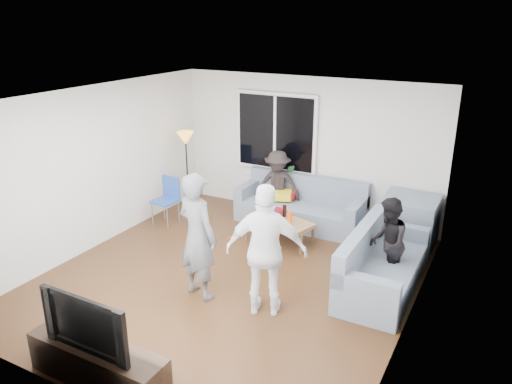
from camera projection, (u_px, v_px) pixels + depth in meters
The scene contains 31 objects.
floor at pixel (231, 278), 7.20m from camera, with size 5.00×5.50×0.04m, color #56351C.
ceiling at pixel (227, 97), 6.30m from camera, with size 5.00×5.50×0.04m, color white.
wall_back at pixel (307, 148), 9.04m from camera, with size 5.00×0.04×2.60m, color silver.
wall_front at pixel (70, 286), 4.45m from camera, with size 5.00×0.04×2.60m, color silver.
wall_left at pixel (94, 168), 7.87m from camera, with size 0.04×5.50×2.60m, color silver.
wall_right at pixel (418, 229), 5.63m from camera, with size 0.04×5.50×2.60m, color silver.
window_frame at pixel (276, 132), 9.16m from camera, with size 1.62×0.06×1.47m, color white.
window_glass at pixel (275, 133), 9.13m from camera, with size 1.50×0.02×1.35m, color black.
window_mullion at pixel (275, 133), 9.12m from camera, with size 0.05×0.03×1.35m, color white.
radiator at pixel (274, 195), 9.55m from camera, with size 1.30×0.12×0.62m, color silver.
potted_plant at pixel (290, 174), 9.21m from camera, with size 0.20×0.16×0.36m, color #255D26.
vase at pixel (261, 174), 9.51m from camera, with size 0.18×0.18×0.19m, color silver.
sofa_back_section at pixel (300, 202), 8.88m from camera, with size 2.30×0.85×0.85m, color slate, non-canonical shape.
sofa_right_section at pixel (384, 261), 6.77m from camera, with size 0.85×2.00×0.85m, color slate, non-canonical shape.
sofa_corner at pixel (409, 222), 8.02m from camera, with size 0.85×0.85×0.85m, color slate.
cushion_yellow at pixel (281, 195), 9.00m from camera, with size 0.38×0.32×0.14m, color yellow.
cushion_red at pixel (286, 194), 9.04m from camera, with size 0.36×0.30×0.13m, color maroon.
coffee_table at pixel (279, 231), 8.25m from camera, with size 1.10×0.60×0.40m, color #A68250.
pitcher at pixel (277, 213), 8.22m from camera, with size 0.17×0.17×0.17m, color maroon.
side_chair at pixel (165, 202), 8.89m from camera, with size 0.40×0.40×0.86m, color #264EA7, non-canonical shape.
floor_lamp at pixel (187, 173), 9.36m from camera, with size 0.32×0.32×1.56m, color orange, non-canonical shape.
player_left at pixel (197, 236), 6.46m from camera, with size 0.64×0.42×1.75m, color #515156.
player_right at pixel (266, 251), 6.08m from camera, with size 1.01×0.42×1.73m, color white.
spectator_right at pixel (387, 244), 6.76m from camera, with size 0.63×0.49×1.30m, color black.
spectator_back at pixel (277, 186), 9.04m from camera, with size 0.85×0.49×1.31m, color black.
tv_console at pixel (98, 364), 5.08m from camera, with size 1.60×0.40×0.44m, color #322519.
television at pixel (92, 320), 4.90m from camera, with size 1.08×0.14×0.62m, color black.
bottle_a at pixel (266, 210), 8.35m from camera, with size 0.07×0.07×0.19m, color orange.
bottle_b at pixel (272, 215), 8.08m from camera, with size 0.08×0.08×0.22m, color #178217.
bottle_c at pixel (284, 211), 8.28m from camera, with size 0.07×0.07×0.20m, color black.
bottle_d at pixel (290, 218), 7.97m from camera, with size 0.07×0.07×0.23m, color #FF5816.
Camera 1 is at (3.33, -5.41, 3.61)m, focal length 34.63 mm.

